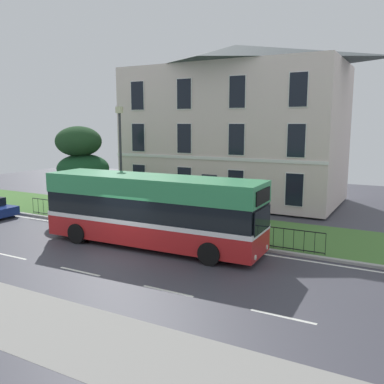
{
  "coord_description": "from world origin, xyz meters",
  "views": [
    {
      "loc": [
        11.1,
        -13.2,
        5.66
      ],
      "look_at": [
        1.45,
        4.65,
        2.3
      ],
      "focal_mm": 38.78,
      "sensor_mm": 36.0,
      "label": 1
    }
  ],
  "objects_px": {
    "street_lamp_post": "(121,156)",
    "evergreen_tree": "(82,175)",
    "georgian_townhouse": "(234,123)",
    "single_decker_bus": "(152,210)",
    "litter_bin": "(262,232)"
  },
  "relations": [
    {
      "from": "georgian_townhouse",
      "to": "street_lamp_post",
      "type": "distance_m",
      "value": 10.52
    },
    {
      "from": "georgian_townhouse",
      "to": "single_decker_bus",
      "type": "distance_m",
      "value": 13.77
    },
    {
      "from": "georgian_townhouse",
      "to": "street_lamp_post",
      "type": "relative_size",
      "value": 2.39
    },
    {
      "from": "evergreen_tree",
      "to": "street_lamp_post",
      "type": "bearing_deg",
      "value": -18.49
    },
    {
      "from": "single_decker_bus",
      "to": "litter_bin",
      "type": "height_order",
      "value": "single_decker_bus"
    },
    {
      "from": "georgian_townhouse",
      "to": "litter_bin",
      "type": "relative_size",
      "value": 14.0
    },
    {
      "from": "evergreen_tree",
      "to": "litter_bin",
      "type": "xyz_separation_m",
      "value": [
        12.89,
        -2.13,
        -1.71
      ]
    },
    {
      "from": "street_lamp_post",
      "to": "georgian_townhouse",
      "type": "bearing_deg",
      "value": 74.86
    },
    {
      "from": "evergreen_tree",
      "to": "single_decker_bus",
      "type": "relative_size",
      "value": 0.52
    },
    {
      "from": "single_decker_bus",
      "to": "evergreen_tree",
      "type": "bearing_deg",
      "value": 150.07
    },
    {
      "from": "street_lamp_post",
      "to": "evergreen_tree",
      "type": "bearing_deg",
      "value": 161.51
    },
    {
      "from": "georgian_townhouse",
      "to": "litter_bin",
      "type": "bearing_deg",
      "value": -61.01
    },
    {
      "from": "georgian_townhouse",
      "to": "single_decker_bus",
      "type": "xyz_separation_m",
      "value": [
        1.45,
        -13.11,
        -3.95
      ]
    },
    {
      "from": "georgian_townhouse",
      "to": "evergreen_tree",
      "type": "height_order",
      "value": "georgian_townhouse"
    },
    {
      "from": "evergreen_tree",
      "to": "georgian_townhouse",
      "type": "bearing_deg",
      "value": 50.9
    }
  ]
}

